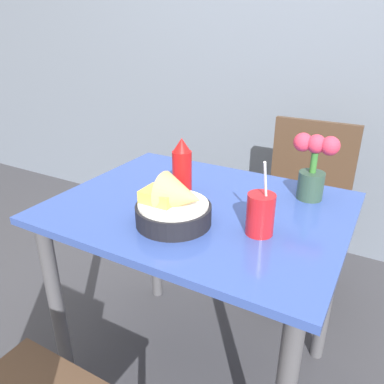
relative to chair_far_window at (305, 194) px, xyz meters
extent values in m
plane|color=#38383D|center=(-0.18, -0.76, -0.51)|extent=(12.00, 12.00, 0.00)
cube|color=slate|center=(-0.18, 0.45, 0.79)|extent=(7.00, 0.06, 2.60)
cube|color=#334C9E|center=(-0.18, -0.76, 0.21)|extent=(0.92, 0.72, 0.02)
cylinder|color=#4C4C51|center=(-0.57, -1.05, -0.16)|extent=(0.05, 0.05, 0.70)
cylinder|color=#4C4C51|center=(-0.57, -0.46, -0.16)|extent=(0.05, 0.05, 0.70)
cylinder|color=#4C4C51|center=(0.22, -0.46, -0.16)|extent=(0.05, 0.05, 0.70)
cylinder|color=#473323|center=(-0.18, -0.27, -0.29)|extent=(0.03, 0.03, 0.43)
cylinder|color=#473323|center=(0.18, -0.27, -0.29)|extent=(0.03, 0.03, 0.43)
cylinder|color=#473323|center=(-0.18, 0.09, -0.29)|extent=(0.03, 0.03, 0.43)
cylinder|color=#473323|center=(0.18, 0.09, -0.29)|extent=(0.03, 0.03, 0.43)
cube|color=#473323|center=(0.00, -0.09, -0.07)|extent=(0.40, 0.40, 0.02)
cube|color=#473323|center=(0.00, 0.09, 0.14)|extent=(0.40, 0.03, 0.40)
cylinder|color=black|center=(-0.18, -0.90, 0.25)|extent=(0.22, 0.22, 0.06)
cylinder|color=white|center=(-0.18, -0.90, 0.28)|extent=(0.20, 0.20, 0.01)
cone|color=tan|center=(-0.16, -0.90, 0.31)|extent=(0.12, 0.12, 0.12)
cube|color=#E5C14C|center=(-0.22, -0.91, 0.30)|extent=(0.10, 0.08, 0.04)
cylinder|color=red|center=(-0.26, -0.72, 0.30)|extent=(0.06, 0.06, 0.16)
cone|color=red|center=(-0.26, -0.72, 0.40)|extent=(0.06, 0.06, 0.04)
cylinder|color=red|center=(0.05, -0.84, 0.28)|extent=(0.08, 0.08, 0.12)
cylinder|color=black|center=(0.05, -0.84, 0.27)|extent=(0.07, 0.07, 0.10)
cylinder|color=white|center=(0.06, -0.84, 0.33)|extent=(0.01, 0.08, 0.22)
cylinder|color=#2D4738|center=(0.12, -0.54, 0.27)|extent=(0.08, 0.08, 0.09)
cylinder|color=#33722D|center=(0.12, -0.54, 0.36)|extent=(0.02, 0.02, 0.08)
sphere|color=#DB334C|center=(0.12, -0.54, 0.41)|extent=(0.06, 0.06, 0.06)
sphere|color=#DB334C|center=(0.08, -0.54, 0.41)|extent=(0.06, 0.06, 0.06)
sphere|color=#DB334C|center=(0.16, -0.54, 0.41)|extent=(0.06, 0.06, 0.06)
camera|label=1|loc=(0.33, -1.71, 0.75)|focal=35.00mm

